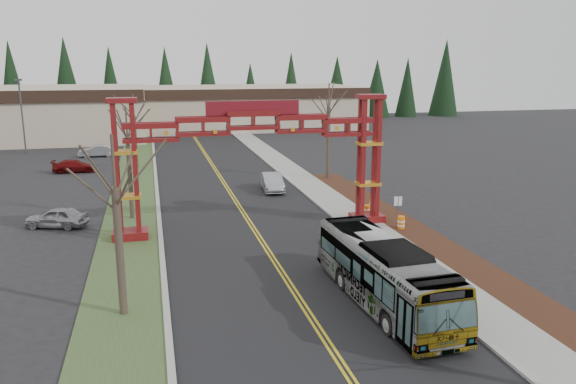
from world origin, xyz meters
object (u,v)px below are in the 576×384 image
object	(u,v)px
parked_car_mid_a	(75,166)
parked_car_far_a	(97,151)
street_sign	(398,206)
bare_tree_median_mid	(127,137)
silver_sedan	(272,182)
bare_tree_right_far	(329,108)
barrel_mid	(367,211)
barrel_south	(401,223)
gateway_arch	(253,142)
bare_tree_median_far	(134,116)
parked_car_near_a	(57,217)
light_pole_far	(22,111)
retail_building_east	(246,107)
barrel_north	(373,206)
transit_bus	(384,273)
bare_tree_median_near	(115,190)

from	to	relation	value
parked_car_mid_a	parked_car_far_a	distance (m)	9.88
parked_car_far_a	street_sign	world-z (taller)	street_sign
bare_tree_median_mid	silver_sedan	bearing A→B (deg)	28.99
bare_tree_median_mid	bare_tree_right_far	distance (m)	20.72
silver_sedan	street_sign	size ratio (longest dim) A/B	2.06
barrel_mid	bare_tree_median_mid	bearing A→B (deg)	167.74
barrel_south	bare_tree_median_mid	bearing A→B (deg)	157.68
gateway_arch	barrel_mid	bearing A→B (deg)	9.21
silver_sedan	bare_tree_median_far	distance (m)	18.81
bare_tree_median_far	barrel_mid	bearing A→B (deg)	-55.42
barrel_mid	parked_car_near_a	bearing A→B (deg)	173.13
silver_sedan	bare_tree_right_far	xyz separation A→B (m)	(6.32, 3.76, 6.04)
gateway_arch	bare_tree_right_far	xyz separation A→B (m)	(10.00, 15.21, 0.83)
light_pole_far	retail_building_east	bearing A→B (deg)	36.77
retail_building_east	bare_tree_right_far	xyz separation A→B (m)	(0.00, -46.74, 3.30)
barrel_south	barrel_north	distance (m)	4.88
bare_tree_median_mid	street_sign	world-z (taller)	bare_tree_median_mid
bare_tree_right_far	barrel_north	size ratio (longest dim) A/B	9.48
parked_car_near_a	bare_tree_median_mid	xyz separation A→B (m)	(4.93, 1.01, 5.21)
gateway_arch	bare_tree_median_far	size ratio (longest dim) A/B	2.33
gateway_arch	barrel_mid	world-z (taller)	gateway_arch
gateway_arch	parked_car_near_a	world-z (taller)	gateway_arch
barrel_north	barrel_south	bearing A→B (deg)	-89.58
retail_building_east	street_sign	bearing A→B (deg)	-90.59
bare_tree_median_far	light_pole_far	xyz separation A→B (m)	(-13.40, 13.07, -0.26)
light_pole_far	barrel_mid	xyz separation A→B (m)	(29.96, -37.10, -4.82)
gateway_arch	bare_tree_median_far	xyz separation A→B (m)	(-8.00, 25.41, -0.46)
barrel_south	barrel_mid	bearing A→B (deg)	105.39
parked_car_mid_a	bare_tree_median_far	distance (m)	7.85
barrel_north	street_sign	bearing A→B (deg)	-92.16
parked_car_near_a	barrel_mid	distance (m)	21.65
parked_car_near_a	barrel_mid	bearing A→B (deg)	101.99
silver_sedan	transit_bus	bearing A→B (deg)	-86.33
parked_car_near_a	barrel_north	xyz separation A→B (m)	(22.45, -1.32, -0.22)
bare_tree_median_mid	light_pole_far	world-z (taller)	light_pole_far
retail_building_east	bare_tree_median_near	distance (m)	75.46
barrel_mid	barrel_south	bearing A→B (deg)	-74.61
bare_tree_median_mid	barrel_north	xyz separation A→B (m)	(17.52, -2.33, -5.43)
bare_tree_median_far	barrel_north	size ratio (longest dim) A/B	8.12
gateway_arch	bare_tree_median_near	size ratio (longest dim) A/B	2.26
retail_building_east	street_sign	xyz separation A→B (m)	(-0.66, -64.03, -1.87)
parked_car_far_a	bare_tree_median_far	bearing A→B (deg)	25.46
retail_building_east	bare_tree_right_far	bearing A→B (deg)	-90.00
bare_tree_median_far	light_pole_far	bearing A→B (deg)	135.72
transit_bus	light_pole_far	size ratio (longest dim) A/B	1.20
bare_tree_median_far	bare_tree_right_far	world-z (taller)	bare_tree_right_far
transit_bus	barrel_north	xyz separation A→B (m)	(5.89, 15.64, -1.05)
parked_car_mid_a	bare_tree_median_near	size ratio (longest dim) A/B	0.55
bare_tree_median_near	bare_tree_median_far	world-z (taller)	bare_tree_median_near
bare_tree_right_far	barrel_north	world-z (taller)	bare_tree_right_far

